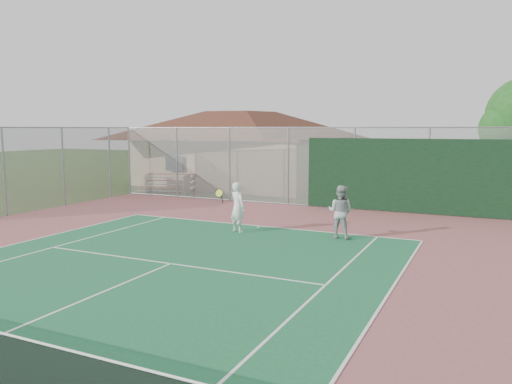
% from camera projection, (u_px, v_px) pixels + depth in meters
% --- Properties ---
extents(back_fence, '(20.08, 0.11, 3.53)m').
position_uv_depth(back_fence, '(356.00, 171.00, 21.13)').
color(back_fence, gray).
rests_on(back_fence, ground).
extents(side_fence_left, '(0.08, 9.00, 3.50)m').
position_uv_depth(side_fence_left, '(63.00, 167.00, 22.24)').
color(side_fence_left, gray).
rests_on(side_fence_left, ground).
extents(clubhouse, '(13.05, 9.35, 5.32)m').
position_uv_depth(clubhouse, '(241.00, 141.00, 30.41)').
color(clubhouse, tan).
rests_on(clubhouse, ground).
extents(bleachers, '(3.11, 2.38, 0.98)m').
position_uv_depth(bleachers, '(167.00, 183.00, 27.23)').
color(bleachers, '#A83B26').
rests_on(bleachers, ground).
extents(player_white_front, '(1.05, 0.75, 1.68)m').
position_uv_depth(player_white_front, '(237.00, 207.00, 16.58)').
color(player_white_front, white).
rests_on(player_white_front, ground).
extents(player_grey_back, '(0.87, 0.70, 1.67)m').
position_uv_depth(player_grey_back, '(340.00, 212.00, 15.66)').
color(player_grey_back, '#A4A6A9').
rests_on(player_grey_back, ground).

